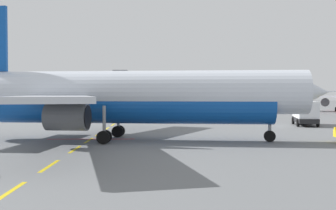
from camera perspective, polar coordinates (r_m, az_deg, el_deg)
name	(u,v)px	position (r m, az deg, el deg)	size (l,w,h in m)	color
ground	(274,124)	(57.33, 14.75, -2.62)	(400.00, 400.00, 0.00)	slate
apron_paint_markings	(111,126)	(52.67, -8.05, -2.94)	(8.00, 96.34, 0.01)	yellow
airliner_foreground	(127,96)	(36.19, -5.78, 1.26)	(34.82, 34.37, 12.20)	silver
fuel_service_truck	(305,113)	(55.72, 18.80, -1.07)	(3.67, 7.33, 3.14)	black
terminal_satellite	(94,89)	(169.52, -10.45, 2.25)	(73.70, 19.92, 13.93)	gray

